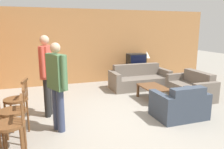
{
  "coord_description": "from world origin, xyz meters",
  "views": [
    {
      "loc": [
        -1.77,
        -4.06,
        1.94
      ],
      "look_at": [
        -0.1,
        0.81,
        0.85
      ],
      "focal_mm": 35.0,
      "sensor_mm": 36.0,
      "label": 1
    }
  ],
  "objects_px": {
    "armchair_near": "(180,106)",
    "person_by_window": "(46,71)",
    "bar_chair_far": "(17,104)",
    "coffee_table": "(153,89)",
    "bar_chair_mid": "(14,117)",
    "loveseat_right": "(191,88)",
    "bar_chair_near": "(11,131)",
    "tv": "(136,60)",
    "couch_far": "(139,80)",
    "person_by_counter": "(57,82)",
    "tv_unit": "(136,74)",
    "table_lamp": "(147,55)"
  },
  "relations": [
    {
      "from": "couch_far",
      "to": "tv",
      "type": "bearing_deg",
      "value": 71.63
    },
    {
      "from": "person_by_counter",
      "to": "tv_unit",
      "type": "bearing_deg",
      "value": 45.7
    },
    {
      "from": "tv_unit",
      "to": "coffee_table",
      "type": "bearing_deg",
      "value": -102.83
    },
    {
      "from": "bar_chair_far",
      "to": "loveseat_right",
      "type": "xyz_separation_m",
      "value": [
        4.51,
        0.9,
        -0.33
      ]
    },
    {
      "from": "bar_chair_near",
      "to": "armchair_near",
      "type": "xyz_separation_m",
      "value": [
        3.3,
        0.84,
        -0.33
      ]
    },
    {
      "from": "table_lamp",
      "to": "person_by_window",
      "type": "height_order",
      "value": "person_by_window"
    },
    {
      "from": "couch_far",
      "to": "tv_unit",
      "type": "height_order",
      "value": "couch_far"
    },
    {
      "from": "bar_chair_near",
      "to": "armchair_near",
      "type": "relative_size",
      "value": 0.98
    },
    {
      "from": "bar_chair_mid",
      "to": "coffee_table",
      "type": "distance_m",
      "value": 3.7
    },
    {
      "from": "loveseat_right",
      "to": "tv_unit",
      "type": "bearing_deg",
      "value": 106.23
    },
    {
      "from": "tv",
      "to": "person_by_window",
      "type": "distance_m",
      "value": 4.06
    },
    {
      "from": "tv_unit",
      "to": "table_lamp",
      "type": "xyz_separation_m",
      "value": [
        0.43,
        -0.0,
        0.69
      ]
    },
    {
      "from": "armchair_near",
      "to": "person_by_window",
      "type": "xyz_separation_m",
      "value": [
        -2.73,
        1.06,
        0.75
      ]
    },
    {
      "from": "tv_unit",
      "to": "person_by_window",
      "type": "xyz_separation_m",
      "value": [
        -3.27,
        -2.39,
        0.76
      ]
    },
    {
      "from": "bar_chair_near",
      "to": "person_by_window",
      "type": "bearing_deg",
      "value": 73.52
    },
    {
      "from": "tv_unit",
      "to": "person_by_counter",
      "type": "relative_size",
      "value": 0.68
    },
    {
      "from": "bar_chair_mid",
      "to": "loveseat_right",
      "type": "relative_size",
      "value": 0.76
    },
    {
      "from": "armchair_near",
      "to": "couch_far",
      "type": "bearing_deg",
      "value": 84.7
    },
    {
      "from": "couch_far",
      "to": "person_by_window",
      "type": "height_order",
      "value": "person_by_window"
    },
    {
      "from": "bar_chair_near",
      "to": "table_lamp",
      "type": "distance_m",
      "value": 6.06
    },
    {
      "from": "bar_chair_mid",
      "to": "tv_unit",
      "type": "height_order",
      "value": "bar_chair_mid"
    },
    {
      "from": "loveseat_right",
      "to": "tv",
      "type": "height_order",
      "value": "tv"
    },
    {
      "from": "couch_far",
      "to": "loveseat_right",
      "type": "distance_m",
      "value": 1.69
    },
    {
      "from": "couch_far",
      "to": "person_by_window",
      "type": "distance_m",
      "value": 3.39
    },
    {
      "from": "coffee_table",
      "to": "armchair_near",
      "type": "bearing_deg",
      "value": -91.77
    },
    {
      "from": "bar_chair_far",
      "to": "couch_far",
      "type": "xyz_separation_m",
      "value": [
        3.53,
        2.28,
        -0.33
      ]
    },
    {
      "from": "bar_chair_near",
      "to": "bar_chair_mid",
      "type": "xyz_separation_m",
      "value": [
        -0.0,
        0.5,
        0.0
      ]
    },
    {
      "from": "bar_chair_near",
      "to": "coffee_table",
      "type": "height_order",
      "value": "bar_chair_near"
    },
    {
      "from": "armchair_near",
      "to": "person_by_window",
      "type": "height_order",
      "value": "person_by_window"
    },
    {
      "from": "bar_chair_near",
      "to": "tv_unit",
      "type": "xyz_separation_m",
      "value": [
        3.84,
        4.29,
        -0.33
      ]
    },
    {
      "from": "bar_chair_near",
      "to": "bar_chair_far",
      "type": "xyz_separation_m",
      "value": [
        -0.0,
        1.08,
        0.0
      ]
    },
    {
      "from": "person_by_window",
      "to": "person_by_counter",
      "type": "distance_m",
      "value": 0.83
    },
    {
      "from": "bar_chair_mid",
      "to": "armchair_near",
      "type": "relative_size",
      "value": 0.98
    },
    {
      "from": "bar_chair_far",
      "to": "couch_far",
      "type": "relative_size",
      "value": 0.55
    },
    {
      "from": "bar_chair_mid",
      "to": "bar_chair_far",
      "type": "bearing_deg",
      "value": 90.02
    },
    {
      "from": "armchair_near",
      "to": "person_by_counter",
      "type": "relative_size",
      "value": 0.64
    },
    {
      "from": "bar_chair_far",
      "to": "coffee_table",
      "type": "bearing_deg",
      "value": 16.66
    },
    {
      "from": "tv_unit",
      "to": "bar_chair_near",
      "type": "bearing_deg",
      "value": -131.83
    },
    {
      "from": "bar_chair_near",
      "to": "person_by_counter",
      "type": "relative_size",
      "value": 0.63
    },
    {
      "from": "bar_chair_near",
      "to": "bar_chair_far",
      "type": "relative_size",
      "value": 1.0
    },
    {
      "from": "tv_unit",
      "to": "bar_chair_mid",
      "type": "bearing_deg",
      "value": -135.38
    },
    {
      "from": "person_by_window",
      "to": "bar_chair_mid",
      "type": "bearing_deg",
      "value": -111.87
    },
    {
      "from": "bar_chair_far",
      "to": "coffee_table",
      "type": "distance_m",
      "value": 3.49
    },
    {
      "from": "bar_chair_mid",
      "to": "tv_unit",
      "type": "distance_m",
      "value": 5.4
    },
    {
      "from": "bar_chair_mid",
      "to": "couch_far",
      "type": "relative_size",
      "value": 0.55
    },
    {
      "from": "bar_chair_near",
      "to": "tv",
      "type": "distance_m",
      "value": 5.75
    },
    {
      "from": "person_by_window",
      "to": "person_by_counter",
      "type": "xyz_separation_m",
      "value": [
        0.15,
        -0.81,
        -0.08
      ]
    },
    {
      "from": "bar_chair_far",
      "to": "coffee_table",
      "type": "relative_size",
      "value": 1.13
    },
    {
      "from": "loveseat_right",
      "to": "table_lamp",
      "type": "distance_m",
      "value": 2.42
    },
    {
      "from": "armchair_near",
      "to": "person_by_window",
      "type": "distance_m",
      "value": 3.03
    }
  ]
}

